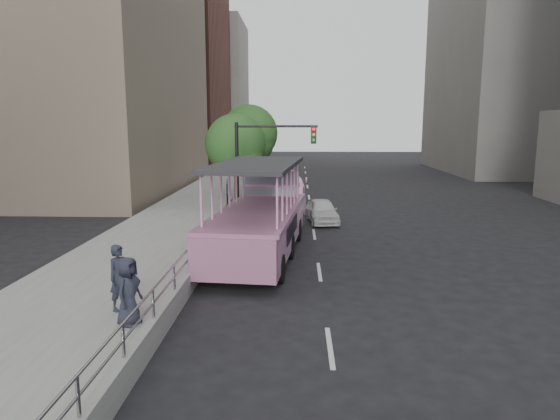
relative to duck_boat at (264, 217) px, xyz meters
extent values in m
plane|color=black|center=(1.17, -7.06, -1.38)|extent=(160.00, 160.00, 0.00)
cube|color=#9B9C96|center=(-4.58, 2.94, -1.23)|extent=(5.50, 80.00, 0.30)
cube|color=#9F9F9A|center=(-1.95, -5.06, -0.90)|extent=(0.24, 30.00, 0.36)
cylinder|color=#9E9FA3|center=(-1.95, -13.06, -0.37)|extent=(0.07, 0.07, 0.70)
cylinder|color=#9E9FA3|center=(-1.95, -11.06, -0.37)|extent=(0.07, 0.07, 0.70)
cylinder|color=#9E9FA3|center=(-1.95, -9.06, -0.37)|extent=(0.07, 0.07, 0.70)
cylinder|color=#9E9FA3|center=(-1.95, -7.06, -0.37)|extent=(0.07, 0.07, 0.70)
cylinder|color=#9E9FA3|center=(-1.95, -5.06, -0.37)|extent=(0.07, 0.07, 0.70)
cylinder|color=#9E9FA3|center=(-1.95, -3.06, -0.37)|extent=(0.07, 0.07, 0.70)
cylinder|color=#9E9FA3|center=(-1.95, -1.06, -0.37)|extent=(0.07, 0.07, 0.70)
cylinder|color=#9E9FA3|center=(-1.95, 0.94, -0.37)|extent=(0.07, 0.07, 0.70)
cylinder|color=#9E9FA3|center=(-1.95, 2.94, -0.37)|extent=(0.07, 0.07, 0.70)
cylinder|color=#9E9FA3|center=(-1.95, 4.94, -0.37)|extent=(0.07, 0.07, 0.70)
cylinder|color=#9E9FA3|center=(-1.95, -5.06, -0.37)|extent=(0.06, 22.00, 0.06)
cylinder|color=#9E9FA3|center=(-1.95, -5.06, -0.04)|extent=(0.06, 22.00, 0.06)
cylinder|color=black|center=(-1.58, -4.15, -0.89)|extent=(0.47, 1.00, 0.96)
cylinder|color=black|center=(0.77, -4.37, -0.89)|extent=(0.47, 1.00, 0.96)
cylinder|color=black|center=(-1.30, -1.16, -0.89)|extent=(0.47, 1.00, 0.96)
cylinder|color=black|center=(1.05, -1.38, -0.89)|extent=(0.47, 1.00, 0.96)
cylinder|color=black|center=(-1.01, 1.83, -0.89)|extent=(0.47, 1.00, 0.96)
cylinder|color=black|center=(1.34, 1.60, -0.89)|extent=(0.47, 1.00, 0.96)
cube|color=#E390C6|center=(-0.10, -1.06, -0.28)|extent=(3.50, 9.00, 1.34)
cube|color=#E390C6|center=(0.39, 4.06, -0.01)|extent=(2.83, 2.52, 1.67)
cylinder|color=#E390C6|center=(0.47, 4.97, 0.31)|extent=(2.58, 0.99, 2.52)
cube|color=#9A5A7E|center=(-0.53, -5.59, -0.28)|extent=(2.70, 0.63, 1.34)
cube|color=#9A5A7E|center=(-0.10, -1.06, 0.46)|extent=(3.66, 9.34, 0.13)
cube|color=#28272A|center=(-0.14, -1.48, 2.26)|extent=(3.50, 7.31, 0.15)
cube|color=#90A1AA|center=(0.21, 2.20, 1.11)|extent=(2.47, 0.45, 1.12)
cube|color=#E390C6|center=(0.26, 2.68, 0.79)|extent=(2.45, 1.29, 0.54)
imported|color=silver|center=(2.67, 5.82, -0.76)|extent=(1.84, 3.75, 1.23)
imported|color=#212330|center=(-3.23, -7.65, -0.20)|extent=(0.69, 0.77, 1.76)
imported|color=#212330|center=(-2.68, -8.61, -0.23)|extent=(0.73, 0.94, 1.69)
cylinder|color=black|center=(-1.83, 2.46, -0.16)|extent=(0.08, 0.08, 2.43)
cube|color=navy|center=(-1.83, 2.46, 0.86)|extent=(0.09, 0.60, 0.87)
cube|color=silver|center=(-1.80, 2.46, 0.86)|extent=(0.05, 0.39, 0.53)
cylinder|color=black|center=(-1.73, 5.44, 1.22)|extent=(0.18, 0.18, 5.20)
cylinder|color=black|center=(0.27, 5.44, 3.62)|extent=(4.20, 0.12, 0.12)
cube|color=black|center=(2.17, 5.44, 3.17)|extent=(0.28, 0.22, 0.85)
sphere|color=red|center=(2.17, 5.31, 3.47)|extent=(0.16, 0.16, 0.16)
cylinder|color=#362418|center=(-2.23, 8.94, 0.16)|extent=(0.22, 0.22, 3.08)
sphere|color=#2B4F1F|center=(-2.23, 8.94, 2.58)|extent=(3.52, 3.52, 3.52)
sphere|color=#2B4F1F|center=(-1.83, 8.64, 2.03)|extent=(2.42, 2.42, 2.42)
cylinder|color=#362418|center=(-2.03, 14.94, 0.36)|extent=(0.22, 0.22, 3.47)
sphere|color=#2B4F1F|center=(-2.03, 14.94, 3.09)|extent=(3.97, 3.97, 3.97)
sphere|color=#2B4F1F|center=(-1.63, 14.64, 2.47)|extent=(2.73, 2.73, 2.73)
cube|color=brown|center=(-16.83, 40.94, 11.62)|extent=(18.00, 16.00, 26.00)
cube|color=gray|center=(27.17, 34.94, 14.62)|extent=(20.00, 20.00, 32.00)
cube|color=gray|center=(-14.83, 56.94, 8.62)|extent=(16.00, 14.00, 20.00)
camera|label=1|loc=(1.41, -19.98, 3.76)|focal=32.00mm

